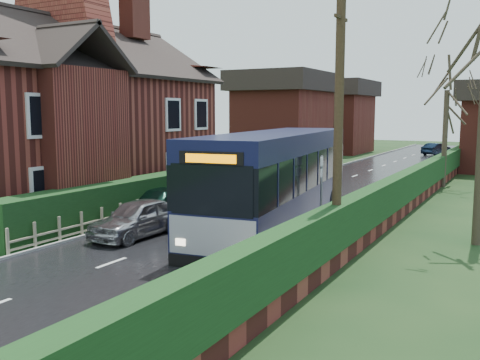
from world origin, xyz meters
The scene contains 17 objects.
ground centered at (0.00, 0.00, 0.00)m, with size 140.00×140.00×0.00m, color #283F1B.
road centered at (0.00, 10.00, 0.01)m, with size 6.00×100.00×0.02m, color black.
pavement centered at (4.25, 10.00, 0.07)m, with size 2.50×100.00×0.14m, color slate.
kerb_right centered at (3.05, 10.00, 0.07)m, with size 0.12×100.00×0.14m, color gray.
kerb_left centered at (-3.05, 10.00, 0.05)m, with size 0.12×100.00×0.10m, color gray.
front_hedge centered at (-3.90, 5.00, 0.80)m, with size 1.20×16.00×1.60m, color #153313.
picket_fence centered at (-3.15, 5.00, 0.45)m, with size 0.10×16.00×0.90m, color gray, non-canonical shape.
right_wall_hedge centered at (5.80, 10.00, 1.02)m, with size 0.60×50.00×1.80m.
brick_house centered at (-8.73, 4.78, 4.38)m, with size 9.30×14.60×10.30m.
bus centered at (2.21, 4.51, 1.78)m, with size 4.19×12.06×3.59m.
car_silver centered at (-1.50, 1.00, 0.66)m, with size 1.56×3.88×1.32m, color #A5A4A9.
car_green centered at (-2.90, 4.00, 0.59)m, with size 1.65×4.07×1.18m, color black.
car_distant centered at (2.00, 43.31, 0.61)m, with size 1.29×3.69×1.22m, color #101D31.
bus_stop_sign centered at (4.00, 4.39, 1.86)m, with size 0.16×0.42×2.82m.
telegraph_pole centered at (5.80, 0.68, 3.71)m, with size 0.25×0.94×7.32m.
tree_right_far centered at (6.00, 19.38, 5.94)m, with size 4.12×4.12×7.95m.
tree_house_side centered at (-9.45, 10.85, 7.64)m, with size 4.50×4.50×10.23m.
Camera 1 is at (10.43, -13.34, 4.34)m, focal length 40.00 mm.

